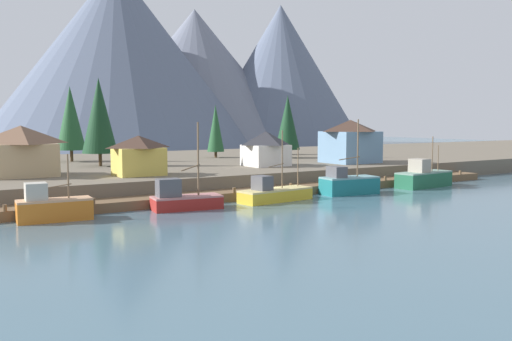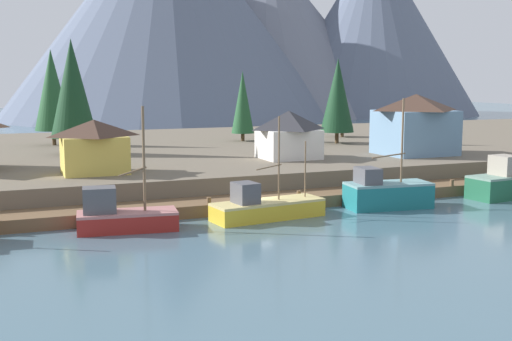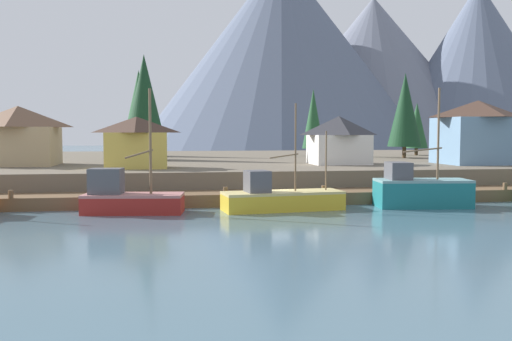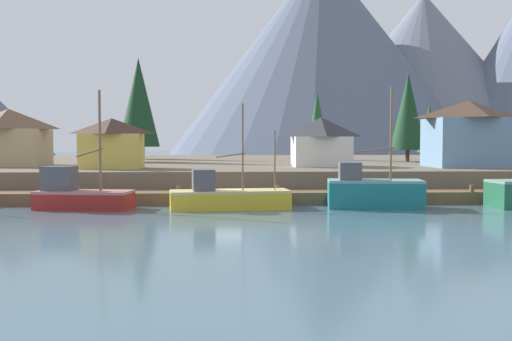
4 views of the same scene
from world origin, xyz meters
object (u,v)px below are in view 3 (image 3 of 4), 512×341
object	(u,v)px
conifer_mid_right	(417,125)
house_tan	(18,135)
house_yellow	(137,142)
conifer_near_left	(405,110)
fishing_boat_teal	(420,191)
house_blue	(477,132)
conifer_near_right	(144,99)
fishing_boat_yellow	(280,198)
conifer_back_left	(139,107)
house_white	(339,140)
fishing_boat_red	(128,198)
conifer_mid_left	(313,119)

from	to	relation	value
conifer_mid_right	house_tan	bearing A→B (deg)	-161.01
house_yellow	conifer_near_left	bearing A→B (deg)	25.42
fishing_boat_teal	house_tan	size ratio (longest dim) A/B	1.19
house_blue	conifer_near_right	distance (m)	38.83
house_tan	conifer_near_left	xyz separation A→B (m)	(46.24, 9.55, 3.25)
fishing_boat_yellow	house_tan	size ratio (longest dim) A/B	1.20
conifer_mid_right	fishing_boat_teal	bearing A→B (deg)	-114.55
house_blue	house_yellow	bearing A→B (deg)	-177.32
conifer_back_left	house_white	bearing A→B (deg)	-47.72
house_yellow	conifer_near_right	distance (m)	17.05
house_blue	conifer_mid_right	size ratio (longest dim) A/B	1.04
house_white	conifer_near_right	size ratio (longest dim) A/B	0.47
house_blue	conifer_near_right	xyz separation A→B (m)	(-35.75, 14.63, 3.96)
fishing_boat_red	house_blue	world-z (taller)	house_blue
fishing_boat_red	fishing_boat_yellow	bearing A→B (deg)	6.43
house_blue	house_tan	world-z (taller)	house_blue
fishing_boat_teal	house_white	distance (m)	16.89
fishing_boat_yellow	conifer_mid_right	size ratio (longest dim) A/B	1.20
conifer_near_left	conifer_mid_right	xyz separation A→B (m)	(5.57, 8.27, -1.94)
conifer_near_left	house_blue	bearing A→B (deg)	-82.53
fishing_boat_red	house_white	xyz separation A→B (m)	(21.02, 16.25, 4.03)
conifer_back_left	conifer_mid_left	bearing A→B (deg)	-9.01
fishing_boat_teal	house_yellow	bearing A→B (deg)	157.01
fishing_boat_red	conifer_near_left	distance (m)	45.21
house_white	conifer_near_right	world-z (taller)	conifer_near_right
fishing_boat_red	conifer_mid_left	bearing A→B (deg)	64.82
fishing_boat_red	house_blue	distance (m)	38.95
fishing_boat_yellow	house_yellow	xyz separation A→B (m)	(-11.24, 12.86, 4.07)
fishing_boat_yellow	house_yellow	size ratio (longest dim) A/B	1.58
house_white	house_tan	xyz separation A→B (m)	(-33.27, 2.99, 0.49)
house_white	conifer_mid_left	size ratio (longest dim) A/B	0.64
conifer_near_left	house_white	bearing A→B (deg)	-135.98
conifer_near_right	fishing_boat_yellow	bearing A→B (deg)	-69.14
house_tan	house_blue	bearing A→B (deg)	-5.83
fishing_boat_red	house_yellow	size ratio (longest dim) A/B	1.52
fishing_boat_yellow	house_blue	distance (m)	29.05
conifer_mid_left	conifer_near_left	bearing A→B (deg)	-37.13
fishing_boat_red	fishing_boat_teal	distance (m)	22.57
fishing_boat_teal	house_blue	xyz separation A→B (m)	(13.32, 14.45, 4.69)
house_tan	conifer_back_left	distance (m)	24.41
house_yellow	conifer_mid_right	size ratio (longest dim) A/B	0.76
house_tan	conifer_mid_left	xyz separation A→B (m)	(35.84, 17.43, 2.23)
fishing_boat_teal	house_blue	distance (m)	20.20
conifer_near_left	conifer_back_left	bearing A→B (deg)	161.42
conifer_near_left	conifer_mid_right	bearing A→B (deg)	56.07
fishing_boat_teal	conifer_mid_right	world-z (taller)	conifer_mid_right
house_white	conifer_near_left	bearing A→B (deg)	44.02
fishing_boat_teal	conifer_mid_right	bearing A→B (deg)	71.96
fishing_boat_teal	conifer_back_left	world-z (taller)	conifer_back_left
house_white	conifer_near_left	size ratio (longest dim) A/B	0.55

